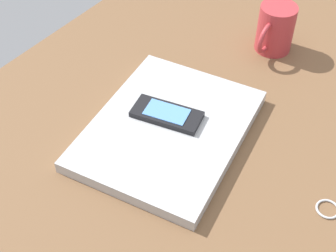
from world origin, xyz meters
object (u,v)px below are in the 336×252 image
at_px(coffee_mug, 275,29).
at_px(cell_phone_on_laptop, 167,114).
at_px(key_ring, 328,209).
at_px(laptop_closed, 168,130).

bearing_deg(coffee_mug, cell_phone_on_laptop, -9.00).
relative_size(coffee_mug, key_ring, 3.07).
relative_size(laptop_closed, cell_phone_on_laptop, 2.43).
distance_m(laptop_closed, key_ring, 0.29).
distance_m(cell_phone_on_laptop, key_ring, 0.30).
height_order(laptop_closed, cell_phone_on_laptop, cell_phone_on_laptop).
bearing_deg(key_ring, laptop_closed, -87.89).
bearing_deg(laptop_closed, coffee_mug, 165.65).
height_order(cell_phone_on_laptop, coffee_mug, coffee_mug).
bearing_deg(key_ring, coffee_mug, -141.26).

